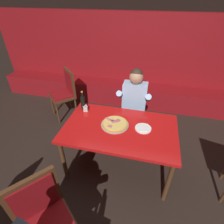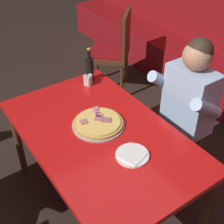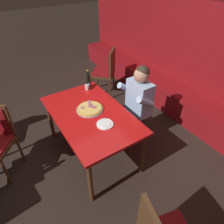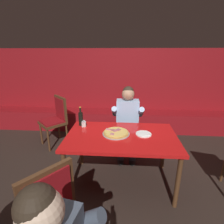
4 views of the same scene
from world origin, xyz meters
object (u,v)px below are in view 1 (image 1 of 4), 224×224
(shaker_oregano, at_px, (87,109))
(pizza, at_px, (115,124))
(shaker_red_pepper_flakes, at_px, (86,108))
(diner_seated_blue_shirt, at_px, (133,105))
(beer_bottle, at_px, (83,102))
(plate_white_paper, at_px, (143,128))
(main_dining_table, at_px, (120,132))
(dining_chair_near_left, at_px, (44,217))
(shaker_parmesan, at_px, (84,109))
(dining_chair_far_right, at_px, (65,91))

(shaker_oregano, bearing_deg, pizza, -23.89)
(shaker_red_pepper_flakes, xyz_separation_m, diner_seated_blue_shirt, (0.66, 0.40, -0.09))
(beer_bottle, bearing_deg, shaker_oregano, -38.80)
(pizza, xyz_separation_m, beer_bottle, (-0.55, 0.27, 0.09))
(plate_white_paper, relative_size, shaker_red_pepper_flakes, 2.44)
(main_dining_table, relative_size, plate_white_paper, 7.00)
(pizza, distance_m, beer_bottle, 0.62)
(beer_bottle, distance_m, shaker_oregano, 0.12)
(plate_white_paper, relative_size, dining_chair_near_left, 0.21)
(shaker_oregano, distance_m, dining_chair_near_left, 1.42)
(shaker_parmesan, relative_size, dining_chair_near_left, 0.09)
(shaker_red_pepper_flakes, relative_size, shaker_oregano, 1.00)
(main_dining_table, height_order, shaker_red_pepper_flakes, shaker_red_pepper_flakes)
(pizza, relative_size, shaker_red_pepper_flakes, 4.26)
(beer_bottle, bearing_deg, main_dining_table, -25.91)
(pizza, xyz_separation_m, shaker_oregano, (-0.47, 0.21, 0.02))
(shaker_parmesan, xyz_separation_m, dining_chair_near_left, (0.13, -1.40, -0.21))
(diner_seated_blue_shirt, bearing_deg, dining_chair_far_right, 164.51)
(shaker_red_pepper_flakes, distance_m, diner_seated_blue_shirt, 0.77)
(plate_white_paper, height_order, diner_seated_blue_shirt, diner_seated_blue_shirt)
(beer_bottle, height_order, shaker_parmesan, beer_bottle)
(pizza, bearing_deg, shaker_red_pepper_flakes, 154.14)
(main_dining_table, bearing_deg, beer_bottle, 154.09)
(plate_white_paper, height_order, shaker_oregano, shaker_oregano)
(shaker_red_pepper_flakes, relative_size, dining_chair_far_right, 0.09)
(beer_bottle, bearing_deg, shaker_red_pepper_flakes, -28.99)
(shaker_oregano, relative_size, dining_chair_near_left, 0.09)
(plate_white_paper, bearing_deg, diner_seated_blue_shirt, 108.46)
(pizza, relative_size, beer_bottle, 1.26)
(main_dining_table, distance_m, diner_seated_blue_shirt, 0.68)
(diner_seated_blue_shirt, distance_m, dining_chair_far_right, 1.47)
(shaker_red_pepper_flakes, bearing_deg, shaker_parmesan, -102.87)
(pizza, distance_m, shaker_parmesan, 0.54)
(beer_bottle, bearing_deg, dining_chair_near_left, -83.10)
(dining_chair_far_right, bearing_deg, dining_chair_near_left, -68.36)
(main_dining_table, relative_size, pizza, 4.01)
(shaker_parmesan, distance_m, dining_chair_far_right, 1.14)
(pizza, relative_size, shaker_oregano, 4.26)
(main_dining_table, bearing_deg, plate_white_paper, 8.43)
(shaker_red_pepper_flakes, bearing_deg, pizza, -25.86)
(main_dining_table, bearing_deg, diner_seated_blue_shirt, 82.51)
(pizza, height_order, shaker_oregano, shaker_oregano)
(dining_chair_far_right, bearing_deg, pizza, -39.42)
(pizza, distance_m, dining_chair_far_right, 1.63)
(main_dining_table, relative_size, shaker_red_pepper_flakes, 17.09)
(pizza, bearing_deg, shaker_parmesan, 158.20)
(main_dining_table, height_order, pizza, pizza)
(pizza, height_order, dining_chair_near_left, dining_chair_near_left)
(main_dining_table, bearing_deg, shaker_red_pepper_flakes, 154.38)
(shaker_parmesan, xyz_separation_m, dining_chair_far_right, (-0.75, 0.83, -0.22))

